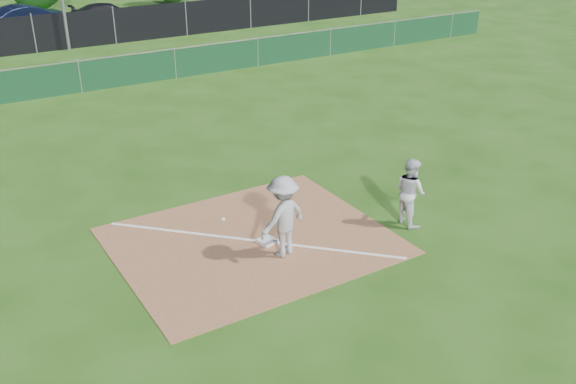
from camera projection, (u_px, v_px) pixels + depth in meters
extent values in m
plane|color=#20490F|center=(123.00, 128.00, 21.56)|extent=(90.00, 90.00, 0.00)
cube|color=brown|center=(252.00, 241.00, 14.63)|extent=(6.00, 5.00, 0.02)
cube|color=white|center=(252.00, 240.00, 14.63)|extent=(5.01, 5.01, 0.01)
cube|color=#0D321A|center=(80.00, 77.00, 25.16)|extent=(44.00, 0.05, 1.20)
cube|color=black|center=(34.00, 34.00, 31.19)|extent=(46.00, 0.04, 1.80)
cube|color=black|center=(17.00, 35.00, 35.42)|extent=(46.00, 9.00, 0.01)
cube|color=silver|center=(267.00, 241.00, 14.52)|extent=(0.44, 0.44, 0.08)
imported|color=#B2B2B5|center=(283.00, 217.00, 13.69)|extent=(1.32, 0.94, 1.84)
sphere|color=white|center=(223.00, 219.00, 12.65)|extent=(0.08, 0.08, 0.08)
imported|color=silver|center=(410.00, 192.00, 15.08)|extent=(0.67, 0.84, 1.66)
imported|color=black|center=(30.00, 18.00, 35.86)|extent=(4.80, 2.49, 1.50)
imported|color=black|center=(108.00, 14.00, 37.75)|extent=(4.50, 2.21, 1.26)
cylinder|color=#382316|center=(38.00, 2.00, 41.82)|extent=(0.24, 0.24, 1.26)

